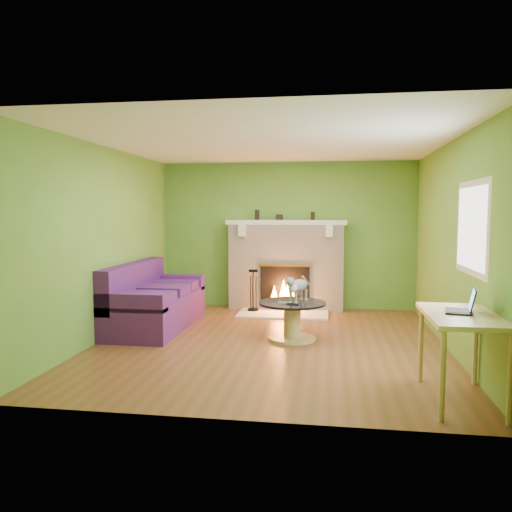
{
  "coord_description": "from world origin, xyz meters",
  "views": [
    {
      "loc": [
        0.77,
        -6.42,
        1.71
      ],
      "look_at": [
        -0.25,
        0.4,
        1.11
      ],
      "focal_mm": 35.0,
      "sensor_mm": 36.0,
      "label": 1
    }
  ],
  "objects_px": {
    "sofa": "(152,302)",
    "desk": "(462,324)",
    "coffee_table": "(292,318)",
    "cat": "(299,288)"
  },
  "relations": [
    {
      "from": "cat",
      "to": "sofa",
      "type": "bearing_deg",
      "value": -165.23
    },
    {
      "from": "coffee_table",
      "to": "desk",
      "type": "height_order",
      "value": "desk"
    },
    {
      "from": "coffee_table",
      "to": "desk",
      "type": "relative_size",
      "value": 0.83
    },
    {
      "from": "sofa",
      "to": "desk",
      "type": "height_order",
      "value": "sofa"
    },
    {
      "from": "sofa",
      "to": "cat",
      "type": "height_order",
      "value": "sofa"
    },
    {
      "from": "sofa",
      "to": "coffee_table",
      "type": "height_order",
      "value": "sofa"
    },
    {
      "from": "sofa",
      "to": "cat",
      "type": "xyz_separation_m",
      "value": [
        2.21,
        -0.39,
        0.32
      ]
    },
    {
      "from": "coffee_table",
      "to": "desk",
      "type": "distance_m",
      "value": 2.63
    },
    {
      "from": "sofa",
      "to": "cat",
      "type": "bearing_deg",
      "value": -10.03
    },
    {
      "from": "sofa",
      "to": "coffee_table",
      "type": "bearing_deg",
      "value": -11.69
    }
  ]
}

